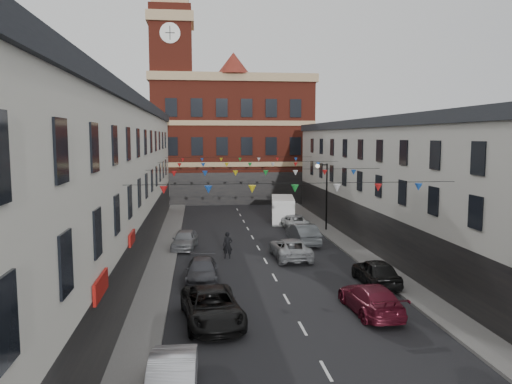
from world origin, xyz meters
name	(u,v)px	position (x,y,z in m)	size (l,w,h in m)	color
ground	(275,278)	(0.00, 0.00, 0.00)	(160.00, 160.00, 0.00)	black
pavement_left	(160,271)	(-6.90, 2.00, 0.07)	(1.80, 64.00, 0.15)	#605E5B
pavement_right	(375,264)	(6.90, 2.00, 0.07)	(1.80, 64.00, 0.15)	#605E5B
terrace_left	(70,189)	(-11.78, 1.00, 5.35)	(8.40, 56.00, 10.70)	silver
terrace_right	(457,192)	(11.78, 1.00, 4.85)	(8.40, 56.00, 9.70)	#B7B4AB
civic_building	(231,138)	(0.00, 37.95, 8.14)	(20.60, 13.30, 18.50)	maroon
clock_tower	(172,83)	(-7.50, 35.00, 14.93)	(5.60, 5.60, 30.00)	maroon
distant_hill	(200,155)	(-4.00, 62.00, 5.00)	(40.00, 14.00, 10.00)	#284721
street_lamp	(324,187)	(6.55, 14.00, 3.90)	(1.10, 0.36, 6.00)	black
car_left_b	(172,381)	(-5.36, -13.54, 0.71)	(1.51, 4.32, 1.42)	#B7B8C0
car_left_c	(212,307)	(-3.91, -6.83, 0.74)	(2.46, 5.34, 1.48)	black
car_left_d	(202,271)	(-4.30, -0.32, 0.65)	(1.81, 4.45, 1.29)	#3C3D43
car_left_e	(185,239)	(-5.50, 8.38, 0.71)	(1.67, 4.14, 1.41)	gray
car_right_c	(371,299)	(3.60, -6.47, 0.70)	(1.96, 4.83, 1.40)	maroon
car_right_d	(376,272)	(5.47, -2.08, 0.75)	(1.77, 4.39, 1.49)	black
car_right_e	(303,234)	(3.66, 9.04, 0.80)	(1.68, 4.83, 1.59)	#45494C
car_right_f	(295,222)	(4.26, 15.58, 0.65)	(2.15, 4.67, 1.30)	#A9ACAE
moving_car	(290,248)	(1.80, 4.54, 0.70)	(2.33, 5.05, 1.40)	#9FA2A6
white_van	(283,210)	(3.80, 19.31, 1.21)	(2.11, 5.49, 2.43)	white
pedestrian	(228,245)	(-2.49, 5.05, 0.92)	(0.67, 0.44, 1.84)	black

